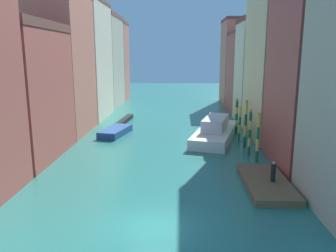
{
  "coord_description": "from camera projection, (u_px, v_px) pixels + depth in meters",
  "views": [
    {
      "loc": [
        1.61,
        -17.89,
        9.86
      ],
      "look_at": [
        0.22,
        21.36,
        1.5
      ],
      "focal_mm": 35.88,
      "sensor_mm": 36.0,
      "label": 1
    }
  ],
  "objects": [
    {
      "name": "ground_plane",
      "position": [
        167.0,
        132.0,
        43.54
      ],
      "size": [
        154.0,
        154.0,
        0.0
      ],
      "primitive_type": "plane",
      "color": "#28756B"
    },
    {
      "name": "building_left_1",
      "position": [
        22.0,
        91.0,
        31.78
      ],
      "size": [
        6.44,
        11.35,
        12.9
      ],
      "color": "#B25147",
      "rests_on": "ground"
    },
    {
      "name": "building_left_2",
      "position": [
        60.0,
        63.0,
        41.75
      ],
      "size": [
        6.44,
        10.16,
        17.6
      ],
      "color": "#C6705B",
      "rests_on": "ground"
    },
    {
      "name": "building_left_3",
      "position": [
        85.0,
        60.0,
        52.85
      ],
      "size": [
        6.44,
        11.97,
        18.11
      ],
      "color": "beige",
      "rests_on": "ground"
    },
    {
      "name": "building_left_4",
      "position": [
        103.0,
        61.0,
        64.81
      ],
      "size": [
        6.44,
        12.19,
        17.36
      ],
      "color": "#BCB299",
      "rests_on": "ground"
    },
    {
      "name": "building_left_5",
      "position": [
        113.0,
        61.0,
        74.62
      ],
      "size": [
        6.44,
        7.47,
        17.01
      ],
      "color": "#C6705B",
      "rests_on": "ground"
    },
    {
      "name": "building_right_1",
      "position": [
        317.0,
        58.0,
        28.82
      ],
      "size": [
        6.44,
        9.66,
        19.19
      ],
      "color": "#B25147",
      "rests_on": "ground"
    },
    {
      "name": "building_right_2",
      "position": [
        281.0,
        49.0,
        39.16
      ],
      "size": [
        6.44,
        11.15,
        20.89
      ],
      "color": "beige",
      "rests_on": "ground"
    },
    {
      "name": "building_right_3",
      "position": [
        260.0,
        71.0,
        49.42
      ],
      "size": [
        6.44,
        7.81,
        15.07
      ],
      "color": "beige",
      "rests_on": "ground"
    },
    {
      "name": "building_right_4",
      "position": [
        248.0,
        72.0,
        58.13
      ],
      "size": [
        6.44,
        9.8,
        13.71
      ],
      "color": "#B25147",
      "rests_on": "ground"
    },
    {
      "name": "building_right_5",
      "position": [
        238.0,
        62.0,
        67.41
      ],
      "size": [
        6.44,
        9.42,
        16.8
      ],
      "color": "#C6705B",
      "rests_on": "ground"
    },
    {
      "name": "waterfront_dock",
      "position": [
        266.0,
        183.0,
        25.62
      ],
      "size": [
        3.25,
        7.59,
        0.52
      ],
      "color": "brown",
      "rests_on": "ground"
    },
    {
      "name": "person_on_dock",
      "position": [
        273.0,
        172.0,
        25.09
      ],
      "size": [
        0.36,
        0.36,
        1.59
      ],
      "color": "black",
      "rests_on": "waterfront_dock"
    },
    {
      "name": "mooring_pole_0",
      "position": [
        258.0,
        137.0,
        30.81
      ],
      "size": [
        0.28,
        0.28,
        4.77
      ],
      "color": "#197247",
      "rests_on": "ground"
    },
    {
      "name": "mooring_pole_1",
      "position": [
        250.0,
        132.0,
        33.29
      ],
      "size": [
        0.32,
        0.32,
        4.64
      ],
      "color": "#197247",
      "rests_on": "ground"
    },
    {
      "name": "mooring_pole_2",
      "position": [
        245.0,
        124.0,
        35.93
      ],
      "size": [
        0.32,
        0.32,
        5.15
      ],
      "color": "#197247",
      "rests_on": "ground"
    },
    {
      "name": "mooring_pole_3",
      "position": [
        240.0,
        123.0,
        38.75
      ],
      "size": [
        0.3,
        0.3,
        4.08
      ],
      "color": "#197247",
      "rests_on": "ground"
    },
    {
      "name": "mooring_pole_4",
      "position": [
        237.0,
        115.0,
        42.81
      ],
      "size": [
        0.39,
        0.39,
        4.5
      ],
      "color": "#197247",
      "rests_on": "ground"
    },
    {
      "name": "vaporetto_white",
      "position": [
        215.0,
        131.0,
        40.07
      ],
      "size": [
        6.96,
        12.95,
        2.62
      ],
      "color": "white",
      "rests_on": "ground"
    },
    {
      "name": "gondola_black",
      "position": [
        124.0,
        121.0,
        49.84
      ],
      "size": [
        1.61,
        8.3,
        0.53
      ],
      "color": "black",
      "rests_on": "ground"
    },
    {
      "name": "motorboat_0",
      "position": [
        115.0,
        131.0,
        42.11
      ],
      "size": [
        3.59,
        6.24,
        0.84
      ],
      "color": "#234C93",
      "rests_on": "ground"
    }
  ]
}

